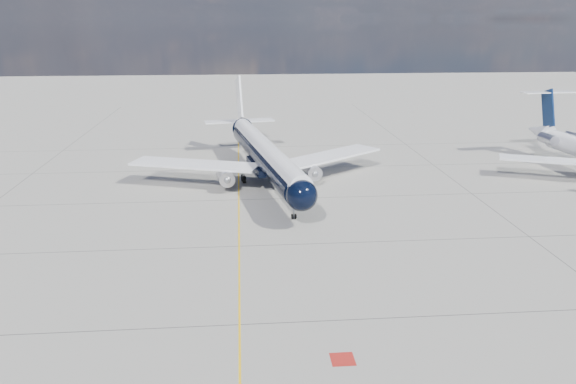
# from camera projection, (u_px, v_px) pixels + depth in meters

# --- Properties ---
(ground) EXTENTS (320.00, 320.00, 0.00)m
(ground) POSITION_uv_depth(u_px,v_px,m) (239.00, 188.00, 74.70)
(ground) COLOR gray
(ground) RESTS_ON ground
(taxiway_centerline) EXTENTS (0.16, 160.00, 0.01)m
(taxiway_centerline) POSITION_uv_depth(u_px,v_px,m) (239.00, 200.00, 69.94)
(taxiway_centerline) COLOR #EEB10C
(taxiway_centerline) RESTS_ON ground
(red_marking) EXTENTS (1.60, 1.60, 0.01)m
(red_marking) POSITION_uv_depth(u_px,v_px,m) (343.00, 359.00, 37.18)
(red_marking) COLOR maroon
(red_marking) RESTS_ON ground
(main_airliner) EXTENTS (35.79, 43.99, 12.75)m
(main_airliner) POSITION_uv_depth(u_px,v_px,m) (264.00, 153.00, 76.89)
(main_airliner) COLOR black
(main_airliner) RESTS_ON ground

